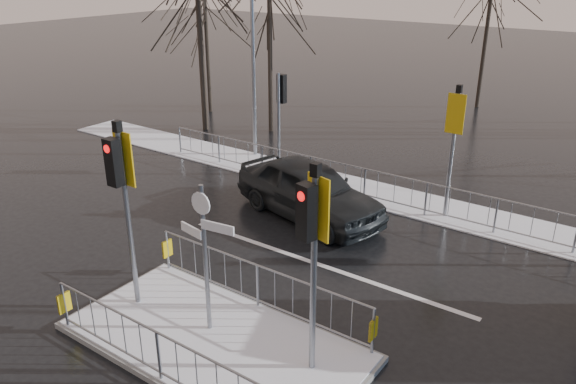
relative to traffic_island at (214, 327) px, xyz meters
The scene contains 10 objects.
ground 0.39m from the traffic_island, 42.90° to the right, with size 120.00×120.00×0.00m, color black.
snow_verge 8.60m from the traffic_island, 89.92° to the left, with size 30.00×2.00×0.04m, color white.
lane_markings 0.52m from the traffic_island, 88.07° to the right, with size 8.00×11.38×0.01m.
traffic_island is the anchor object (origin of this frame).
far_kerb_fixtures 8.11m from the traffic_island, 87.84° to the left, with size 18.00×0.65×3.83m.
car_far_lane 6.29m from the traffic_island, 106.22° to the left, with size 1.96×4.87×1.66m, color black.
tree_near_b 15.57m from the traffic_island, 122.60° to the left, with size 4.00×4.00×7.55m.
tree_near_c 18.84m from the traffic_island, 132.79° to the left, with size 3.50×3.50×6.61m.
tree_far_a 22.52m from the traffic_island, 95.17° to the left, with size 3.75×3.75×7.08m.
street_lamp_left 12.17m from the traffic_island, 124.07° to the left, with size 1.25×0.18×8.20m.
Camera 1 is at (6.36, -6.51, 6.94)m, focal length 35.00 mm.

